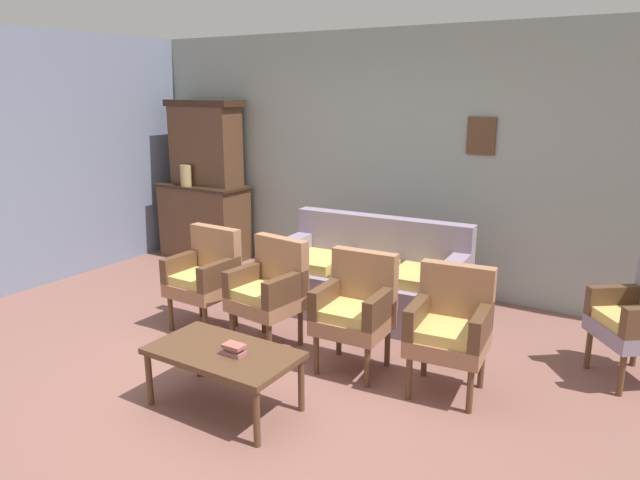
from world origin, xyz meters
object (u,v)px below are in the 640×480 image
object	(u,v)px
vase_on_cabinet	(186,176)
coffee_table	(223,356)
side_cabinet	(205,221)
book_stack_on_table	(234,349)
armchair_near_cabinet	(205,274)
armchair_row_middle	(356,307)
armchair_by_doorway	(450,325)
armchair_near_couch_end	(270,288)
floral_couch	(370,281)

from	to	relation	value
vase_on_cabinet	coffee_table	xyz separation A→B (m)	(2.74, -2.50, -0.68)
vase_on_cabinet	side_cabinet	bearing A→B (deg)	57.54
vase_on_cabinet	book_stack_on_table	xyz separation A→B (m)	(2.85, -2.51, -0.60)
armchair_near_cabinet	armchair_row_middle	bearing A→B (deg)	0.27
side_cabinet	armchair_near_cabinet	size ratio (longest dim) A/B	1.28
side_cabinet	armchair_near_cabinet	bearing A→B (deg)	-47.04
armchair_by_doorway	armchair_near_couch_end	bearing A→B (deg)	-178.39
vase_on_cabinet	armchair_by_doorway	size ratio (longest dim) A/B	0.28
side_cabinet	floral_couch	xyz separation A→B (m)	(2.68, -0.63, -0.14)
side_cabinet	floral_couch	world-z (taller)	side_cabinet
armchair_by_doorway	book_stack_on_table	xyz separation A→B (m)	(-1.09, -1.03, -0.04)
coffee_table	book_stack_on_table	bearing A→B (deg)	-6.84
armchair_by_doorway	side_cabinet	bearing A→B (deg)	156.68
armchair_row_middle	book_stack_on_table	size ratio (longest dim) A/B	5.80
armchair_near_couch_end	coffee_table	xyz separation A→B (m)	(0.35, -0.98, -0.12)
armchair_near_cabinet	book_stack_on_table	distance (m)	1.53
side_cabinet	armchair_near_cabinet	distance (m)	2.31
armchair_row_middle	coffee_table	size ratio (longest dim) A/B	0.90
armchair_near_couch_end	vase_on_cabinet	bearing A→B (deg)	147.61
vase_on_cabinet	floral_couch	world-z (taller)	vase_on_cabinet
armchair_row_middle	armchair_near_couch_end	bearing A→B (deg)	-179.61
armchair_near_couch_end	book_stack_on_table	distance (m)	1.09
armchair_row_middle	book_stack_on_table	world-z (taller)	armchair_row_middle
vase_on_cabinet	armchair_near_cabinet	xyz separation A→B (m)	(1.69, -1.52, -0.56)
armchair_near_couch_end	book_stack_on_table	world-z (taller)	armchair_near_couch_end
floral_couch	armchair_by_doorway	distance (m)	1.54
armchair_near_couch_end	armchair_by_doorway	distance (m)	1.54
vase_on_cabinet	armchair_by_doorway	distance (m)	4.24
side_cabinet	armchair_row_middle	distance (m)	3.52
armchair_near_cabinet	coffee_table	xyz separation A→B (m)	(1.06, -0.98, -0.12)
side_cabinet	armchair_by_doorway	world-z (taller)	side_cabinet
side_cabinet	coffee_table	bearing A→B (deg)	-45.39
armchair_near_couch_end	coffee_table	bearing A→B (deg)	-70.55
armchair_near_cabinet	armchair_by_doorway	distance (m)	2.25
floral_couch	armchair_row_middle	size ratio (longest dim) A/B	2.04
armchair_near_couch_end	floral_couch	bearing A→B (deg)	69.95
coffee_table	armchair_near_cabinet	bearing A→B (deg)	137.27
side_cabinet	armchair_near_couch_end	world-z (taller)	side_cabinet
vase_on_cabinet	coffee_table	size ratio (longest dim) A/B	0.26
armchair_near_couch_end	side_cabinet	bearing A→B (deg)	143.53
armchair_row_middle	coffee_table	bearing A→B (deg)	-115.12
armchair_near_cabinet	book_stack_on_table	xyz separation A→B (m)	(1.16, -0.99, -0.04)
side_cabinet	armchair_by_doorway	bearing A→B (deg)	-23.32
coffee_table	book_stack_on_table	size ratio (longest dim) A/B	6.44
armchair_near_couch_end	book_stack_on_table	xyz separation A→B (m)	(0.45, -0.99, -0.04)
vase_on_cabinet	armchair_row_middle	world-z (taller)	vase_on_cabinet
floral_couch	book_stack_on_table	size ratio (longest dim) A/B	11.82
vase_on_cabinet	book_stack_on_table	size ratio (longest dim) A/B	1.65
floral_couch	armchair_near_couch_end	world-z (taller)	same
floral_couch	armchair_row_middle	distance (m)	1.15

